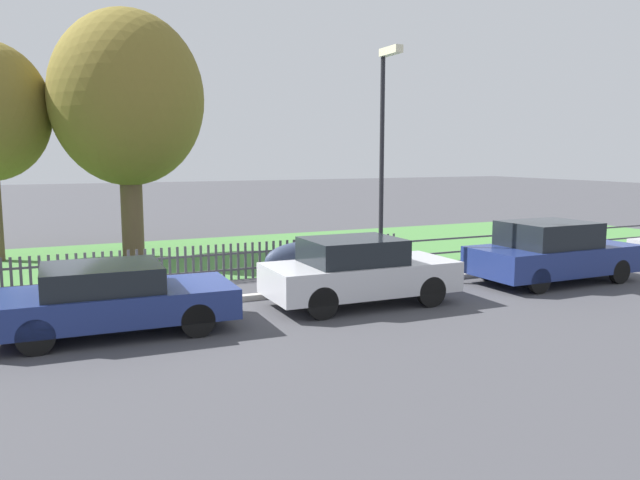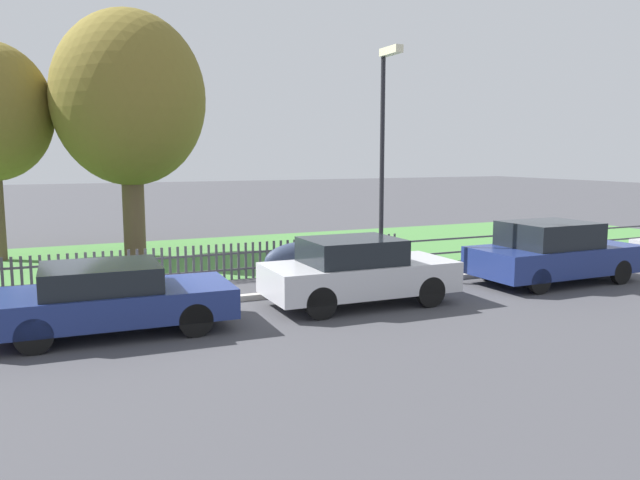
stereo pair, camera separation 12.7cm
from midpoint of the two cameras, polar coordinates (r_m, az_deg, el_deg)
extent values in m
plane|color=#424247|center=(12.91, -17.04, -6.43)|extent=(120.00, 120.00, 0.00)
cube|color=#B2ADA3|center=(12.99, -17.11, -6.07)|extent=(42.73, 0.20, 0.12)
cube|color=#477F3D|center=(19.09, -19.72, -1.98)|extent=(42.73, 8.00, 0.01)
cube|color=#4C4C51|center=(15.15, -18.34, -3.40)|extent=(42.73, 0.03, 0.05)
cube|color=#4C4C51|center=(15.08, -18.40, -1.89)|extent=(42.73, 0.03, 0.05)
cube|color=#4C4C51|center=(15.02, -27.32, -3.19)|extent=(0.06, 0.03, 0.92)
cube|color=#4C4C51|center=(15.01, -26.60, -3.15)|extent=(0.06, 0.03, 0.92)
cube|color=#4C4C51|center=(15.00, -25.88, -3.11)|extent=(0.06, 0.03, 0.92)
cube|color=#4C4C51|center=(15.00, -25.16, -3.07)|extent=(0.06, 0.03, 0.92)
cube|color=#4C4C51|center=(15.00, -24.44, -3.03)|extent=(0.06, 0.03, 0.92)
cube|color=#4C4C51|center=(15.00, -23.72, -2.99)|extent=(0.06, 0.03, 0.92)
cube|color=#4C4C51|center=(15.00, -23.01, -2.95)|extent=(0.06, 0.03, 0.92)
cube|color=#4C4C51|center=(15.01, -22.29, -2.90)|extent=(0.06, 0.03, 0.92)
cube|color=#4C4C51|center=(15.02, -21.57, -2.86)|extent=(0.06, 0.03, 0.92)
cube|color=#4C4C51|center=(15.03, -20.85, -2.82)|extent=(0.06, 0.03, 0.92)
cube|color=#4C4C51|center=(15.04, -20.14, -2.77)|extent=(0.06, 0.03, 0.92)
cube|color=#4C4C51|center=(15.06, -19.43, -2.73)|extent=(0.06, 0.03, 0.92)
cube|color=#4C4C51|center=(15.08, -18.71, -2.69)|extent=(0.06, 0.03, 0.92)
cube|color=#4C4C51|center=(15.10, -18.00, -2.64)|extent=(0.06, 0.03, 0.92)
cube|color=#4C4C51|center=(15.12, -17.30, -2.60)|extent=(0.06, 0.03, 0.92)
cube|color=#4C4C51|center=(15.15, -16.59, -2.55)|extent=(0.06, 0.03, 0.92)
cube|color=#4C4C51|center=(15.17, -15.89, -2.51)|extent=(0.06, 0.03, 0.92)
cube|color=#4C4C51|center=(15.20, -15.19, -2.46)|extent=(0.06, 0.03, 0.92)
cube|color=#4C4C51|center=(15.23, -14.49, -2.41)|extent=(0.06, 0.03, 0.92)
cube|color=#4C4C51|center=(15.27, -13.80, -2.37)|extent=(0.06, 0.03, 0.92)
cube|color=#4C4C51|center=(15.31, -13.10, -2.32)|extent=(0.06, 0.03, 0.92)
cube|color=#4C4C51|center=(15.34, -12.42, -2.28)|extent=(0.06, 0.03, 0.92)
cube|color=#4C4C51|center=(15.38, -11.73, -2.23)|extent=(0.06, 0.03, 0.92)
cube|color=#4C4C51|center=(15.43, -11.05, -2.18)|extent=(0.06, 0.03, 0.92)
cube|color=#4C4C51|center=(15.47, -10.38, -2.14)|extent=(0.06, 0.03, 0.92)
cube|color=#4C4C51|center=(15.52, -9.70, -2.09)|extent=(0.06, 0.03, 0.92)
cube|color=#4C4C51|center=(15.57, -9.04, -2.04)|extent=(0.06, 0.03, 0.92)
cube|color=#4C4C51|center=(15.62, -8.37, -2.00)|extent=(0.06, 0.03, 0.92)
cube|color=#4C4C51|center=(15.67, -7.71, -1.95)|extent=(0.06, 0.03, 0.92)
cube|color=#4C4C51|center=(15.73, -7.06, -1.91)|extent=(0.06, 0.03, 0.92)
cube|color=#4C4C51|center=(15.79, -6.41, -1.86)|extent=(0.06, 0.03, 0.92)
cube|color=#4C4C51|center=(15.85, -5.76, -1.81)|extent=(0.06, 0.03, 0.92)
cube|color=#4C4C51|center=(15.91, -5.12, -1.77)|extent=(0.06, 0.03, 0.92)
cube|color=#4C4C51|center=(15.97, -4.49, -1.72)|extent=(0.06, 0.03, 0.92)
cube|color=#4C4C51|center=(16.04, -3.86, -1.68)|extent=(0.06, 0.03, 0.92)
cube|color=#4C4C51|center=(16.11, -3.23, -1.63)|extent=(0.06, 0.03, 0.92)
cube|color=#4C4C51|center=(16.18, -2.61, -1.59)|extent=(0.06, 0.03, 0.92)
cube|color=#4C4C51|center=(16.25, -2.00, -1.54)|extent=(0.06, 0.03, 0.92)
cube|color=#4C4C51|center=(16.32, -1.39, -1.50)|extent=(0.06, 0.03, 0.92)
cube|color=#4C4C51|center=(16.40, -0.79, -1.45)|extent=(0.06, 0.03, 0.92)
cube|color=#4C4C51|center=(16.47, -0.19, -1.41)|extent=(0.06, 0.03, 0.92)
cube|color=#4C4C51|center=(16.55, 0.40, -1.36)|extent=(0.06, 0.03, 0.92)
cube|color=#4C4C51|center=(16.63, 0.99, -1.32)|extent=(0.06, 0.03, 0.92)
cube|color=#4C4C51|center=(16.71, 1.57, -1.28)|extent=(0.06, 0.03, 0.92)
cube|color=#4C4C51|center=(16.80, 2.14, -1.23)|extent=(0.06, 0.03, 0.92)
cube|color=#4C4C51|center=(16.88, 2.71, -1.19)|extent=(0.06, 0.03, 0.92)
cube|color=#4C4C51|center=(16.97, 3.27, -1.15)|extent=(0.06, 0.03, 0.92)
cube|color=#4C4C51|center=(17.06, 3.83, -1.11)|extent=(0.06, 0.03, 0.92)
cube|color=#4C4C51|center=(17.15, 4.38, -1.06)|extent=(0.06, 0.03, 0.92)
cube|color=#4C4C51|center=(17.24, 4.93, -1.02)|extent=(0.06, 0.03, 0.92)
cube|color=#4C4C51|center=(17.34, 5.47, -0.98)|extent=(0.06, 0.03, 0.92)
cube|color=#4C4C51|center=(17.43, 6.00, -0.94)|extent=(0.06, 0.03, 0.92)
cube|color=#4C4C51|center=(17.53, 6.53, -0.90)|extent=(0.06, 0.03, 0.92)
cube|color=navy|center=(11.52, -18.51, -5.55)|extent=(4.14, 1.96, 0.53)
cube|color=black|center=(11.41, -19.63, -3.24)|extent=(2.01, 1.70, 0.44)
cylinder|color=black|center=(12.53, -12.98, -5.33)|extent=(0.59, 0.16, 0.59)
cylinder|color=black|center=(10.93, -11.45, -7.21)|extent=(0.59, 0.16, 0.59)
cylinder|color=black|center=(12.37, -24.63, -6.01)|extent=(0.59, 0.16, 0.59)
cylinder|color=black|center=(10.75, -24.88, -8.05)|extent=(0.59, 0.16, 0.59)
cube|color=#BCBCC1|center=(12.98, 3.43, -3.39)|extent=(3.98, 1.78, 0.62)
cube|color=black|center=(12.79, 2.67, -0.98)|extent=(1.92, 1.57, 0.51)
cylinder|color=black|center=(14.29, 6.34, -3.46)|extent=(0.64, 0.15, 0.64)
cylinder|color=black|center=(12.99, 9.86, -4.67)|extent=(0.64, 0.15, 0.64)
cylinder|color=black|center=(13.24, -2.88, -4.32)|extent=(0.64, 0.15, 0.64)
cylinder|color=black|center=(11.83, -0.11, -5.79)|extent=(0.64, 0.15, 0.64)
cube|color=navy|center=(16.27, 20.34, -1.62)|extent=(4.20, 1.90, 0.65)
cube|color=black|center=(16.03, 19.92, 0.52)|extent=(2.02, 1.69, 0.60)
cylinder|color=black|center=(17.83, 21.23, -1.78)|extent=(0.59, 0.15, 0.59)
cylinder|color=black|center=(16.72, 25.51, -2.62)|extent=(0.59, 0.15, 0.59)
cylinder|color=black|center=(16.05, 14.86, -2.52)|extent=(0.59, 0.15, 0.59)
cylinder|color=black|center=(14.81, 19.16, -3.55)|extent=(0.59, 0.15, 0.59)
cylinder|color=black|center=(14.81, 0.54, -3.05)|extent=(0.63, 0.13, 0.62)
cylinder|color=black|center=(14.35, -4.48, -3.42)|extent=(0.63, 0.13, 0.62)
ellipsoid|color=#2D3851|center=(14.50, -1.94, -1.83)|extent=(1.82, 0.71, 0.86)
ellipsoid|color=#2D3851|center=(14.61, -0.38, -0.84)|extent=(0.45, 0.80, 0.39)
cylinder|color=brown|center=(19.68, -17.01, 3.29)|extent=(0.65, 0.65, 3.34)
ellipsoid|color=olive|center=(19.69, -17.38, 12.26)|extent=(4.47, 4.47, 5.14)
cylinder|color=black|center=(15.32, 5.41, 6.27)|extent=(0.11, 0.11, 5.39)
cube|color=beige|center=(15.20, 6.25, 16.82)|extent=(0.20, 0.76, 0.18)
camera|label=1|loc=(0.06, -90.25, -0.03)|focal=35.00mm
camera|label=2|loc=(0.06, 89.75, 0.03)|focal=35.00mm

